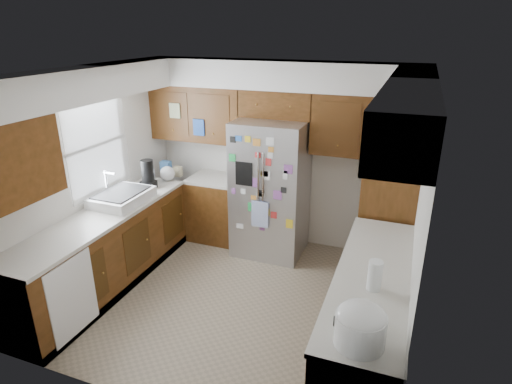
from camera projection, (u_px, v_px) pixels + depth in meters
floor at (236, 297)px, 4.87m from camera, size 3.60×3.60×0.00m
room_shell at (237, 133)px, 4.56m from camera, size 3.64×3.24×2.52m
left_counter_run at (133, 243)px, 5.19m from camera, size 1.36×3.20×0.92m
right_counter_run at (368, 322)px, 3.81m from camera, size 0.63×2.25×0.92m
pantry at (391, 192)px, 4.99m from camera, size 0.60×0.90×2.15m
fridge at (271, 189)px, 5.60m from camera, size 0.90×0.79×1.80m
bridge_cabinet at (277, 103)px, 5.40m from camera, size 0.96×0.34×0.35m
fridge_top_items at (268, 78)px, 5.30m from camera, size 0.92×0.34×0.31m
sink_assembly at (122, 197)px, 5.09m from camera, size 0.52×0.70×0.37m
left_counter_clutter at (157, 174)px, 5.69m from camera, size 0.35×0.87×0.38m
rice_cooker at (361, 324)px, 2.79m from camera, size 0.35×0.34×0.30m
paper_towel at (375, 276)px, 3.38m from camera, size 0.11×0.11×0.25m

